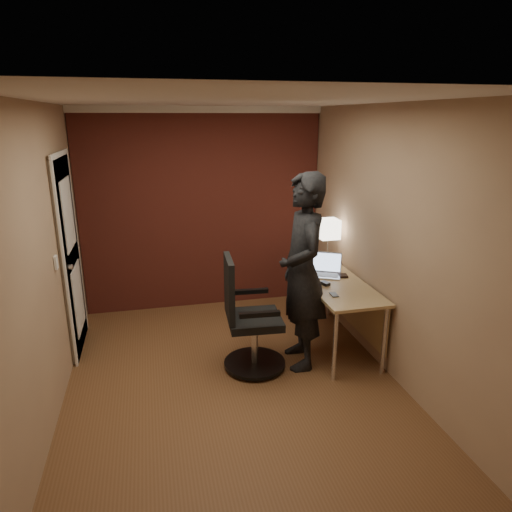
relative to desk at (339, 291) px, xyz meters
name	(u,v)px	position (x,y,z in m)	size (l,w,h in m)	color
room	(183,209)	(-1.53, 1.02, 0.77)	(4.00, 4.00, 4.00)	brown
desk	(339,291)	(0.00, 0.00, 0.00)	(0.60, 1.50, 0.73)	tan
desk_lamp	(328,229)	(0.07, 0.54, 0.55)	(0.22, 0.22, 0.54)	silver
laptop	(326,269)	(-0.08, 0.20, 0.19)	(0.41, 0.38, 0.23)	silver
mouse	(325,283)	(-0.21, -0.10, 0.14)	(0.06, 0.10, 0.03)	black
phone	(334,295)	(-0.23, -0.39, 0.13)	(0.06, 0.12, 0.01)	black
wallet	(343,276)	(0.07, 0.09, 0.14)	(0.09, 0.11, 0.02)	black
office_chair	(247,322)	(-1.06, -0.29, -0.11)	(0.61, 0.64, 1.12)	black
person	(302,272)	(-0.52, -0.30, 0.35)	(0.70, 0.46, 1.91)	black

